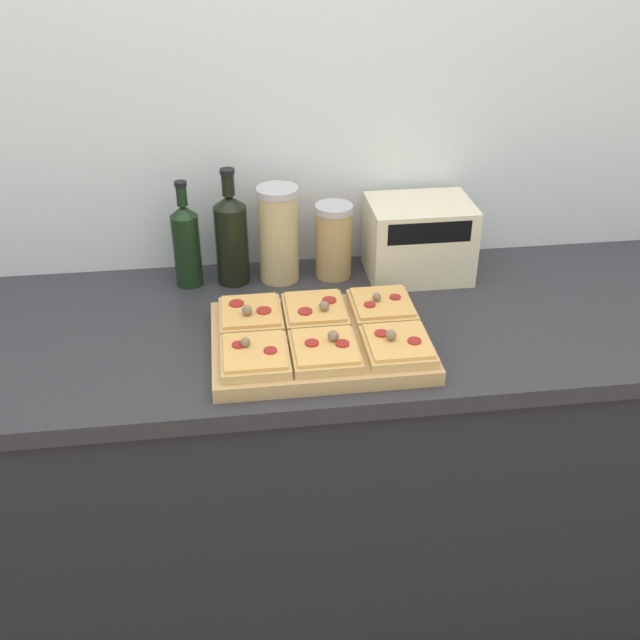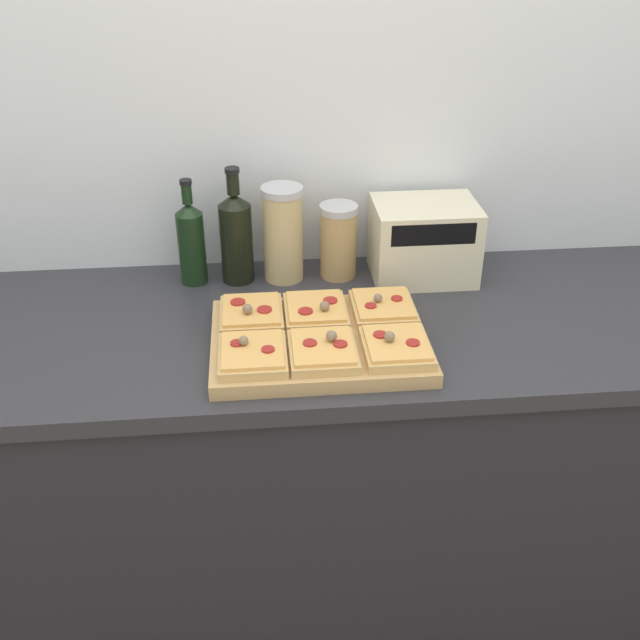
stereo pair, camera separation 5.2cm
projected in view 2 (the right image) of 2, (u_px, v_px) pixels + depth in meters
The scene contains 14 objects.
wall_back at pixel (301, 131), 1.87m from camera, with size 6.00×0.06×2.50m.
kitchen_counter at pixel (315, 468), 1.97m from camera, with size 2.63×0.67×0.91m.
cutting_board at pixel (321, 341), 1.63m from camera, with size 0.47×0.35×0.03m, color tan.
pizza_slice_back_left at pixel (251, 313), 1.67m from camera, with size 0.14×0.16×0.05m.
pizza_slice_back_center at pixel (318, 310), 1.69m from camera, with size 0.14×0.16×0.05m.
pizza_slice_back_right at pixel (383, 307), 1.70m from camera, with size 0.14×0.16×0.05m.
pizza_slice_front_left at pixel (253, 354), 1.53m from camera, with size 0.14×0.16×0.05m.
pizza_slice_front_center at pixel (325, 350), 1.54m from camera, with size 0.14×0.16×0.05m.
pizza_slice_front_right at pixel (396, 347), 1.56m from camera, with size 0.14×0.16×0.05m.
olive_oil_bottle at pixel (191, 241), 1.85m from camera, with size 0.07×0.07×0.27m.
wine_bottle at pixel (236, 236), 1.86m from camera, with size 0.08×0.08×0.30m.
grain_jar_tall at pixel (283, 233), 1.86m from camera, with size 0.10×0.10×0.24m.
grain_jar_short at pixel (338, 241), 1.89m from camera, with size 0.10×0.10×0.19m.
toaster_oven at pixel (424, 241), 1.89m from camera, with size 0.28×0.19×0.20m.
Camera 2 is at (-0.13, -1.17, 1.80)m, focal length 42.00 mm.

